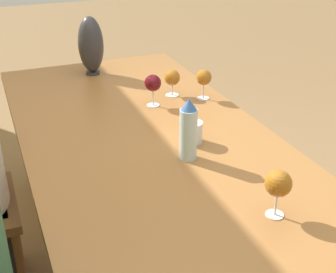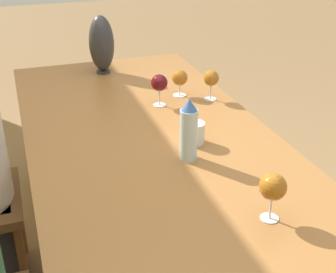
% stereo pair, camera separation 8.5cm
% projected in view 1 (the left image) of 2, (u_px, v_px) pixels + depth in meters
% --- Properties ---
extents(dining_table, '(2.42, 1.00, 0.72)m').
position_uv_depth(dining_table, '(161.00, 166.00, 1.83)').
color(dining_table, '#936033').
rests_on(dining_table, ground_plane).
extents(water_bottle, '(0.07, 0.07, 0.24)m').
position_uv_depth(water_bottle, '(188.00, 130.00, 1.70)').
color(water_bottle, silver).
rests_on(water_bottle, dining_table).
extents(water_tumbler, '(0.08, 0.08, 0.09)m').
position_uv_depth(water_tumbler, '(192.00, 132.00, 1.86)').
color(water_tumbler, silver).
rests_on(water_tumbler, dining_table).
extents(vase, '(0.14, 0.14, 0.32)m').
position_uv_depth(vase, '(91.00, 45.00, 2.54)').
color(vase, '#2D2D33').
rests_on(vase, dining_table).
extents(wine_glass_0, '(0.08, 0.08, 0.15)m').
position_uv_depth(wine_glass_0, '(153.00, 84.00, 2.16)').
color(wine_glass_0, silver).
rests_on(wine_glass_0, dining_table).
extents(wine_glass_1, '(0.08, 0.08, 0.13)m').
position_uv_depth(wine_glass_1, '(172.00, 78.00, 2.29)').
color(wine_glass_1, silver).
rests_on(wine_glass_1, dining_table).
extents(wine_glass_2, '(0.08, 0.08, 0.15)m').
position_uv_depth(wine_glass_2, '(204.00, 78.00, 2.24)').
color(wine_glass_2, silver).
rests_on(wine_glass_2, dining_table).
extents(wine_glass_3, '(0.08, 0.08, 0.16)m').
position_uv_depth(wine_glass_3, '(278.00, 184.00, 1.39)').
color(wine_glass_3, silver).
rests_on(wine_glass_3, dining_table).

